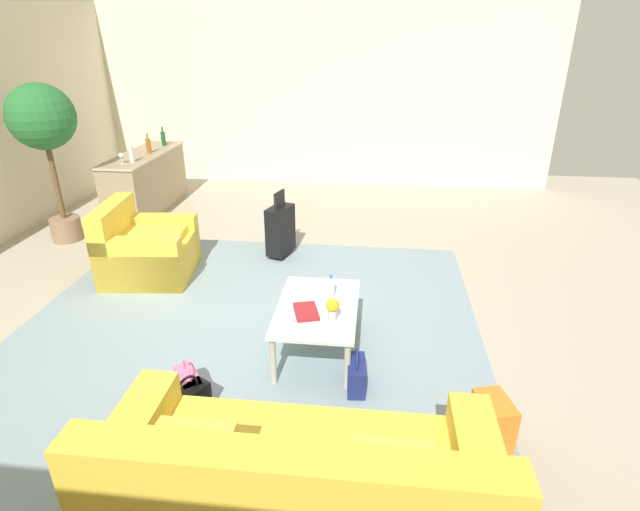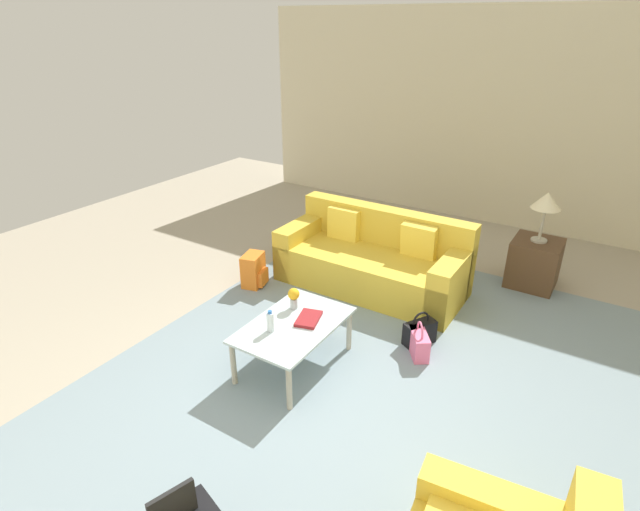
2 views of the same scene
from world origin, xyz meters
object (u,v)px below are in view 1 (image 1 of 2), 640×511
(bar_console, at_px, (146,181))
(handbag_navy, at_px, (356,374))
(suitcase_black, at_px, (280,229))
(handbag_black, at_px, (189,402))
(wine_bottle_amber, at_px, (148,145))
(wine_bottle_clear, at_px, (131,154))
(backpack_orange, at_px, (490,426))
(wine_bottle_green, at_px, (163,138))
(water_bottle, at_px, (331,286))
(armchair, at_px, (143,251))
(wine_glass_leftmost, at_px, (121,156))
(potted_ficus, at_px, (43,127))
(couch, at_px, (297,497))
(wine_glass_left_of_centre, at_px, (161,138))
(coffee_table_book, at_px, (306,311))
(handbag_pink, at_px, (189,386))
(flower_vase, at_px, (332,308))
(coffee_table, at_px, (317,312))

(bar_console, distance_m, handbag_navy, 5.29)
(suitcase_black, height_order, handbag_black, suitcase_black)
(wine_bottle_amber, bearing_deg, handbag_navy, -139.95)
(bar_console, bearing_deg, wine_bottle_clear, -168.60)
(wine_bottle_amber, distance_m, backpack_orange, 6.28)
(wine_bottle_clear, distance_m, wine_bottle_green, 1.13)
(water_bottle, height_order, handbag_black, water_bottle)
(armchair, bearing_deg, water_bottle, -115.69)
(bar_console, height_order, wine_glass_leftmost, wine_glass_leftmost)
(potted_ficus, bearing_deg, bar_console, -24.78)
(armchair, bearing_deg, couch, -143.66)
(wine_glass_leftmost, bearing_deg, wine_glass_left_of_centre, -1.29)
(coffee_table_book, xyz_separation_m, wine_glass_leftmost, (2.96, 3.01, 0.56))
(bar_console, relative_size, backpack_orange, 4.81)
(coffee_table_book, height_order, wine_bottle_clear, wine_bottle_clear)
(armchair, distance_m, bar_console, 2.40)
(bar_console, xyz_separation_m, wine_bottle_green, (0.58, -0.11, 0.56))
(backpack_orange, bearing_deg, wine_bottle_green, 40.09)
(water_bottle, xyz_separation_m, potted_ficus, (2.00, 3.80, 0.97))
(bar_console, distance_m, handbag_pink, 4.81)
(armchair, xyz_separation_m, wine_bottle_green, (2.79, 0.82, 0.74))
(flower_vase, xyz_separation_m, wine_bottle_clear, (3.17, 3.14, 0.46))
(wine_bottle_green, distance_m, suitcase_black, 3.17)
(handbag_black, distance_m, backpack_orange, 2.13)
(couch, height_order, wine_bottle_clear, wine_bottle_clear)
(armchair, relative_size, wine_bottle_clear, 3.49)
(coffee_table_book, relative_size, potted_ficus, 0.14)
(suitcase_black, relative_size, potted_ficus, 0.41)
(flower_vase, height_order, potted_ficus, potted_ficus)
(wine_glass_leftmost, height_order, backpack_orange, wine_glass_leftmost)
(bar_console, bearing_deg, wine_glass_left_of_centre, -3.76)
(wine_glass_leftmost, bearing_deg, suitcase_black, -109.40)
(handbag_pink, distance_m, handbag_black, 0.19)
(wine_bottle_amber, xyz_separation_m, handbag_black, (-4.46, -2.15, -0.90))
(coffee_table, xyz_separation_m, suitcase_black, (2.00, 0.70, -0.04))
(coffee_table_book, bearing_deg, backpack_orange, -138.91)
(wine_glass_left_of_centre, height_order, suitcase_black, wine_glass_left_of_centre)
(couch, xyz_separation_m, backpack_orange, (0.79, -1.19, -0.11))
(coffee_table, xyz_separation_m, wine_glass_leftmost, (2.84, 3.09, 0.63))
(armchair, height_order, flower_vase, armchair)
(couch, height_order, handbag_pink, couch)
(wine_bottle_amber, bearing_deg, wine_glass_left_of_centre, 6.02)
(suitcase_black, bearing_deg, coffee_table, -160.71)
(coffee_table_book, distance_m, handbag_navy, 0.66)
(wine_bottle_amber, xyz_separation_m, handbag_navy, (-3.99, -3.36, -0.90))
(wine_bottle_green, xyz_separation_m, handbag_black, (-5.02, -2.15, -0.90))
(wine_glass_left_of_centre, distance_m, handbag_navy, 5.83)
(bar_console, bearing_deg, couch, -148.86)
(flower_vase, distance_m, potted_ficus, 4.64)
(couch, xyz_separation_m, handbag_navy, (1.32, -0.27, -0.18))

